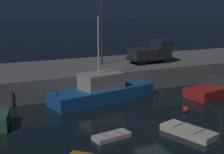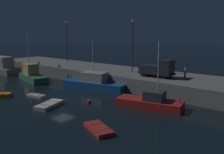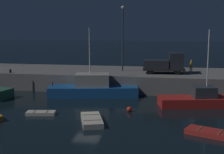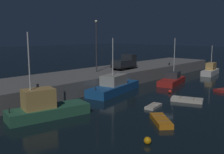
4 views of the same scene
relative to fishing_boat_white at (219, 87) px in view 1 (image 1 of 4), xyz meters
The scene contains 10 objects.
ground_plane 11.78m from the fishing_boat_white, 156.46° to the right, with size 320.00×320.00×0.00m, color black.
pier_quay 14.29m from the fishing_boat_white, 138.98° to the left, with size 69.54×10.40×2.21m.
fishing_boat_white is the anchor object (origin of this frame).
fishing_boat_orange 12.34m from the fishing_boat_white, 166.39° to the left, with size 10.96×5.20×8.04m.
rowboat_white_mid 12.27m from the fishing_boat_white, 141.43° to the right, with size 2.84×4.25×0.50m.
rowboat_blue_far 16.08m from the fishing_boat_white, 158.01° to the right, with size 2.83×1.56×0.35m.
mooring_buoy_mid 7.69m from the fishing_boat_white, 152.53° to the right, with size 0.52×0.52×0.52m, color red.
lamp_post_east 14.73m from the fishing_boat_white, 135.18° to the left, with size 0.44×0.44×8.74m.
utility_truck 9.04m from the fishing_boat_white, 114.03° to the left, with size 5.44×2.65×2.70m.
dockworker 10.32m from the fishing_boat_white, 91.03° to the left, with size 0.42×0.42×1.61m.
Camera 1 is at (-12.80, -20.89, 9.28)m, focal length 52.61 mm.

